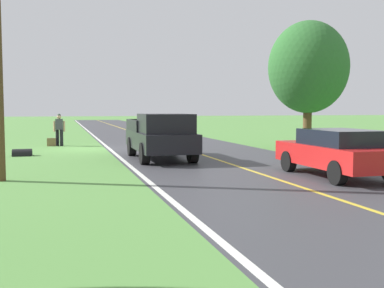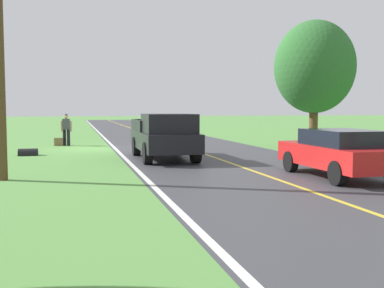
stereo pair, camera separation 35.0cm
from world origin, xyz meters
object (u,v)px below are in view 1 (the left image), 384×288
(tree_far_side_near, at_px, (308,68))
(pickup_truck_passing, at_px, (161,135))
(hitchhiker_walking, at_px, (59,128))
(suitcase_carried, at_px, (51,142))
(sedan_mid_oncoming, at_px, (337,151))

(tree_far_side_near, bearing_deg, pickup_truck_passing, 17.44)
(hitchhiker_walking, relative_size, pickup_truck_passing, 0.32)
(suitcase_carried, bearing_deg, sedan_mid_oncoming, 30.91)
(suitcase_carried, xyz_separation_m, tree_far_side_near, (-12.11, 5.77, 3.78))
(pickup_truck_passing, height_order, tree_far_side_near, tree_far_side_near)
(hitchhiker_walking, bearing_deg, tree_far_side_near, 153.42)
(suitcase_carried, height_order, pickup_truck_passing, pickup_truck_passing)
(pickup_truck_passing, height_order, sedan_mid_oncoming, pickup_truck_passing)
(suitcase_carried, bearing_deg, hitchhiker_walking, 100.86)
(hitchhiker_walking, bearing_deg, sedan_mid_oncoming, 119.16)
(tree_far_side_near, distance_m, sedan_mid_oncoming, 9.78)
(hitchhiker_walking, bearing_deg, pickup_truck_passing, 115.18)
(pickup_truck_passing, bearing_deg, sedan_mid_oncoming, 124.21)
(hitchhiker_walking, relative_size, sedan_mid_oncoming, 0.40)
(suitcase_carried, xyz_separation_m, sedan_mid_oncoming, (-8.39, 14.21, 0.54))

